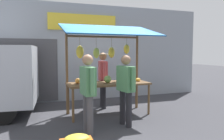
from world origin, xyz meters
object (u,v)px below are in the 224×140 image
vendor_with_sunhat (103,75)px  shopper_in_grey_tee (88,88)px  market_stall (107,59)px  shopper_with_ponytail (126,85)px

vendor_with_sunhat → shopper_in_grey_tee: size_ratio=1.02×
market_stall → shopper_in_grey_tee: bearing=55.8°
market_stall → shopper_with_ponytail: 1.22m
vendor_with_sunhat → shopper_with_ponytail: (0.01, 1.78, -0.06)m
market_stall → shopper_with_ponytail: (-0.09, 1.07, -0.58)m
vendor_with_sunhat → shopper_with_ponytail: bearing=8.5°
shopper_in_grey_tee → market_stall: bearing=-37.4°
market_stall → shopper_with_ponytail: bearing=94.6°
shopper_with_ponytail → shopper_in_grey_tee: shopper_in_grey_tee is taller
market_stall → vendor_with_sunhat: 0.89m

